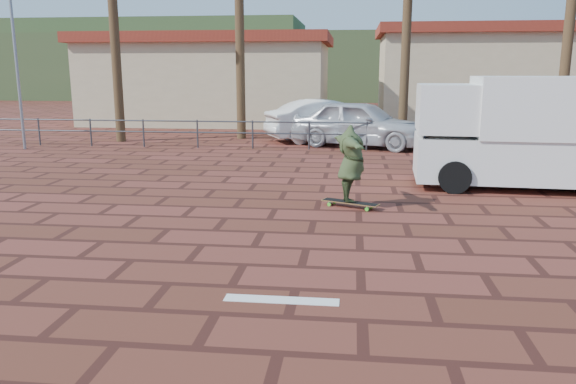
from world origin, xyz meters
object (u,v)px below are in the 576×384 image
Objects in this scene: car_white at (329,120)px; campervan at (528,130)px; longboard at (350,203)px; skateboarder at (351,164)px; car_silver at (360,123)px.

campervan is at bearing -174.26° from car_white.
longboard is at bearing -145.21° from campervan.
skateboarder is 0.37× the size of campervan.
skateboarder is 4.81m from campervan.
campervan is 1.05× the size of car_white.
car_white is (-0.92, 10.96, -0.09)m from skateboarder.
campervan is at bearing 54.87° from longboard.
car_silver reaches higher than skateboarder.
car_silver is at bearing -167.79° from car_white.
car_white is at bearing -10.34° from skateboarder.
car_silver is at bearing 122.30° from campervan.
skateboarder is 0.39× the size of car_silver.
skateboarder reaches higher than car_white.
longboard is 4.95m from campervan.
campervan is at bearing -73.67° from skateboarder.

